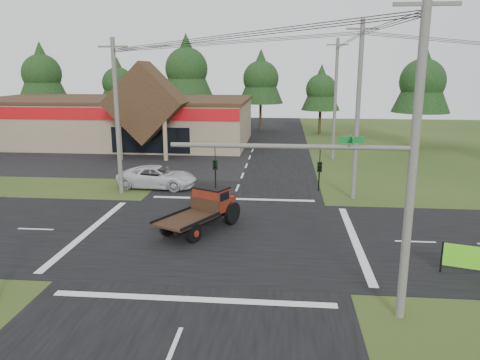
# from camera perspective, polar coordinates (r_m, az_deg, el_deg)

# --- Properties ---
(ground) EXTENTS (120.00, 120.00, 0.00)m
(ground) POSITION_cam_1_polar(r_m,az_deg,el_deg) (24.62, -2.65, -6.79)
(ground) COLOR #2C4217
(ground) RESTS_ON ground
(road_ns) EXTENTS (12.00, 120.00, 0.02)m
(road_ns) POSITION_cam_1_polar(r_m,az_deg,el_deg) (24.61, -2.65, -6.76)
(road_ns) COLOR black
(road_ns) RESTS_ON ground
(road_ew) EXTENTS (120.00, 12.00, 0.02)m
(road_ew) POSITION_cam_1_polar(r_m,az_deg,el_deg) (24.61, -2.65, -6.76)
(road_ew) COLOR black
(road_ew) RESTS_ON ground
(parking_apron) EXTENTS (28.00, 14.00, 0.02)m
(parking_apron) POSITION_cam_1_polar(r_m,az_deg,el_deg) (46.09, -16.76, 2.26)
(parking_apron) COLOR black
(parking_apron) RESTS_ON ground
(cvs_building) EXTENTS (30.40, 18.20, 9.19)m
(cvs_building) POSITION_cam_1_polar(r_m,az_deg,el_deg) (56.06, -14.55, 7.16)
(cvs_building) COLOR gray
(cvs_building) RESTS_ON ground
(traffic_signal_mast) EXTENTS (8.12, 0.24, 7.00)m
(traffic_signal_mast) POSITION_cam_1_polar(r_m,az_deg,el_deg) (16.09, 14.23, -1.68)
(traffic_signal_mast) COLOR #595651
(traffic_signal_mast) RESTS_ON ground
(utility_pole_nr) EXTENTS (2.00, 0.30, 11.00)m
(utility_pole_nr) POSITION_cam_1_polar(r_m,az_deg,el_deg) (16.18, 20.37, 2.38)
(utility_pole_nr) COLOR #595651
(utility_pole_nr) RESTS_ON ground
(utility_pole_nw) EXTENTS (2.00, 0.30, 10.50)m
(utility_pole_nw) POSITION_cam_1_polar(r_m,az_deg,el_deg) (33.01, -14.77, 7.59)
(utility_pole_nw) COLOR #595651
(utility_pole_nw) RESTS_ON ground
(utility_pole_ne) EXTENTS (2.00, 0.30, 11.50)m
(utility_pole_ne) POSITION_cam_1_polar(r_m,az_deg,el_deg) (31.33, 14.17, 8.25)
(utility_pole_ne) COLOR #595651
(utility_pole_ne) RESTS_ON ground
(utility_pole_n) EXTENTS (2.00, 0.30, 11.20)m
(utility_pole_n) POSITION_cam_1_polar(r_m,az_deg,el_deg) (45.19, 11.54, 9.68)
(utility_pole_n) COLOR #595651
(utility_pole_n) RESTS_ON ground
(tree_row_a) EXTENTS (6.72, 6.72, 12.12)m
(tree_row_a) POSITION_cam_1_polar(r_m,az_deg,el_deg) (71.14, -23.04, 12.05)
(tree_row_a) COLOR #332316
(tree_row_a) RESTS_ON ground
(tree_row_b) EXTENTS (5.60, 5.60, 10.10)m
(tree_row_b) POSITION_cam_1_polar(r_m,az_deg,el_deg) (68.94, -14.65, 11.53)
(tree_row_b) COLOR #332316
(tree_row_b) RESTS_ON ground
(tree_row_c) EXTENTS (7.28, 7.28, 13.13)m
(tree_row_c) POSITION_cam_1_polar(r_m,az_deg,el_deg) (65.23, -6.54, 13.56)
(tree_row_c) COLOR #332316
(tree_row_c) RESTS_ON ground
(tree_row_d) EXTENTS (6.16, 6.16, 11.11)m
(tree_row_d) POSITION_cam_1_polar(r_m,az_deg,el_deg) (64.96, 2.56, 12.45)
(tree_row_d) COLOR #332316
(tree_row_d) RESTS_ON ground
(tree_row_e) EXTENTS (5.04, 5.04, 9.09)m
(tree_row_e) POSITION_cam_1_polar(r_m,az_deg,el_deg) (63.09, 9.86, 11.01)
(tree_row_e) COLOR #332316
(tree_row_e) RESTS_ON ground
(tree_side_ne) EXTENTS (6.16, 6.16, 11.11)m
(tree_side_ne) POSITION_cam_1_polar(r_m,az_deg,el_deg) (54.88, 21.39, 11.37)
(tree_side_ne) COLOR #332316
(tree_side_ne) RESTS_ON ground
(antique_flatbed_truck) EXTENTS (4.29, 5.70, 2.24)m
(antique_flatbed_truck) POSITION_cam_1_polar(r_m,az_deg,el_deg) (25.07, -4.96, -3.74)
(antique_flatbed_truck) COLOR #60150D
(antique_flatbed_truck) RESTS_ON ground
(white_pickup) EXTENTS (5.88, 3.10, 1.58)m
(white_pickup) POSITION_cam_1_polar(r_m,az_deg,el_deg) (34.65, -10.02, 0.37)
(white_pickup) COLOR silver
(white_pickup) RESTS_ON ground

